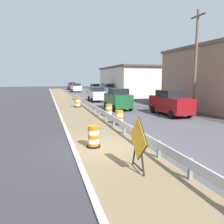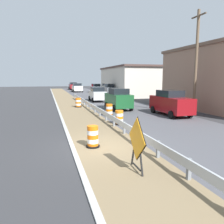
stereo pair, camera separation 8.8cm
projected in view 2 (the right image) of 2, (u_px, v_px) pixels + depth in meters
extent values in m
plane|color=#333335|center=(101.00, 146.00, 10.39)|extent=(160.00, 160.00, 0.00)
cube|color=#7F6B4C|center=(109.00, 146.00, 10.50)|extent=(3.23, 120.00, 0.01)
cube|color=#4C4C51|center=(203.00, 137.00, 11.97)|extent=(7.32, 120.00, 0.00)
cube|color=#ADADA8|center=(73.00, 149.00, 10.03)|extent=(0.20, 120.00, 0.11)
cube|color=#ADB2B7|center=(146.00, 138.00, 9.79)|extent=(0.08, 52.92, 0.32)
cube|color=slate|center=(189.00, 169.00, 6.95)|extent=(0.12, 0.12, 0.70)
cube|color=slate|center=(158.00, 149.00, 8.88)|extent=(0.12, 0.12, 0.70)
cube|color=slate|center=(138.00, 137.00, 10.81)|extent=(0.12, 0.12, 0.70)
cube|color=slate|center=(124.00, 128.00, 12.74)|extent=(0.12, 0.12, 0.70)
cube|color=slate|center=(114.00, 121.00, 14.67)|extent=(0.12, 0.12, 0.70)
cube|color=slate|center=(106.00, 116.00, 16.60)|extent=(0.12, 0.12, 0.70)
cube|color=slate|center=(100.00, 112.00, 18.53)|extent=(0.12, 0.12, 0.70)
cube|color=slate|center=(95.00, 109.00, 20.46)|extent=(0.12, 0.12, 0.70)
cube|color=slate|center=(91.00, 106.00, 22.39)|extent=(0.12, 0.12, 0.70)
cube|color=slate|center=(87.00, 104.00, 24.33)|extent=(0.12, 0.12, 0.70)
cube|color=slate|center=(84.00, 102.00, 26.26)|extent=(0.12, 0.12, 0.70)
cube|color=slate|center=(82.00, 101.00, 28.19)|extent=(0.12, 0.12, 0.70)
cube|color=slate|center=(79.00, 99.00, 30.12)|extent=(0.12, 0.12, 0.70)
cube|color=slate|center=(77.00, 98.00, 32.05)|extent=(0.12, 0.12, 0.70)
cube|color=slate|center=(76.00, 97.00, 33.98)|extent=(0.12, 0.12, 0.70)
cube|color=black|center=(141.00, 159.00, 7.30)|extent=(0.06, 0.39, 1.06)
cube|color=black|center=(133.00, 152.00, 7.97)|extent=(0.06, 0.39, 1.06)
cube|color=black|center=(137.00, 167.00, 7.69)|extent=(0.06, 0.72, 0.04)
cube|color=orange|center=(137.00, 139.00, 7.54)|extent=(0.06, 1.46, 1.46)
cube|color=black|center=(137.00, 139.00, 7.54)|extent=(0.05, 1.55, 1.55)
cylinder|color=orange|center=(93.00, 145.00, 10.29)|extent=(0.51, 0.51, 0.20)
cylinder|color=white|center=(93.00, 141.00, 10.26)|extent=(0.51, 0.51, 0.20)
cylinder|color=orange|center=(93.00, 136.00, 10.22)|extent=(0.51, 0.51, 0.20)
cylinder|color=white|center=(93.00, 132.00, 10.19)|extent=(0.51, 0.51, 0.20)
cylinder|color=orange|center=(93.00, 128.00, 10.16)|extent=(0.51, 0.51, 0.20)
cylinder|color=black|center=(93.00, 146.00, 10.30)|extent=(0.63, 0.63, 0.08)
cylinder|color=orange|center=(119.00, 123.00, 15.31)|extent=(0.55, 0.55, 0.20)
cylinder|color=white|center=(119.00, 120.00, 15.28)|extent=(0.55, 0.55, 0.20)
cylinder|color=orange|center=(119.00, 117.00, 15.25)|extent=(0.55, 0.55, 0.20)
cylinder|color=white|center=(119.00, 115.00, 15.22)|extent=(0.55, 0.55, 0.20)
cylinder|color=orange|center=(119.00, 112.00, 15.19)|extent=(0.55, 0.55, 0.20)
cylinder|color=black|center=(119.00, 124.00, 15.32)|extent=(0.69, 0.69, 0.08)
cylinder|color=orange|center=(109.00, 115.00, 18.74)|extent=(0.56, 0.56, 0.20)
cylinder|color=white|center=(109.00, 112.00, 18.71)|extent=(0.56, 0.56, 0.20)
cylinder|color=orange|center=(109.00, 110.00, 18.67)|extent=(0.56, 0.56, 0.20)
cylinder|color=white|center=(109.00, 108.00, 18.64)|extent=(0.56, 0.56, 0.20)
cylinder|color=orange|center=(109.00, 105.00, 18.61)|extent=(0.56, 0.56, 0.20)
cylinder|color=black|center=(109.00, 115.00, 18.75)|extent=(0.70, 0.70, 0.08)
cylinder|color=orange|center=(78.00, 106.00, 24.46)|extent=(0.59, 0.59, 0.20)
cylinder|color=white|center=(78.00, 104.00, 24.42)|extent=(0.59, 0.59, 0.20)
cylinder|color=orange|center=(78.00, 103.00, 24.39)|extent=(0.59, 0.59, 0.20)
cylinder|color=white|center=(78.00, 101.00, 24.36)|extent=(0.59, 0.59, 0.20)
cylinder|color=orange|center=(78.00, 99.00, 24.33)|extent=(0.59, 0.59, 0.20)
cylinder|color=black|center=(78.00, 107.00, 24.46)|extent=(0.74, 0.74, 0.08)
cube|color=#195128|center=(118.00, 100.00, 22.54)|extent=(1.86, 4.04, 1.27)
cube|color=black|center=(119.00, 91.00, 22.25)|extent=(1.65, 1.87, 0.56)
cylinder|color=black|center=(106.00, 105.00, 23.62)|extent=(0.23, 0.64, 0.64)
cylinder|color=black|center=(122.00, 105.00, 24.15)|extent=(0.23, 0.64, 0.64)
cylinder|color=black|center=(114.00, 108.00, 21.13)|extent=(0.23, 0.64, 0.64)
cylinder|color=black|center=(131.00, 108.00, 21.65)|extent=(0.23, 0.64, 0.64)
cube|color=maroon|center=(171.00, 104.00, 19.04)|extent=(1.76, 4.70, 1.27)
cube|color=black|center=(170.00, 93.00, 19.08)|extent=(1.57, 2.17, 0.56)
cylinder|color=black|center=(190.00, 114.00, 17.91)|extent=(0.22, 0.64, 0.64)
cylinder|color=black|center=(171.00, 115.00, 17.42)|extent=(0.22, 0.64, 0.64)
cylinder|color=black|center=(170.00, 109.00, 20.84)|extent=(0.22, 0.64, 0.64)
cylinder|color=black|center=(153.00, 109.00, 20.36)|extent=(0.22, 0.64, 0.64)
cube|color=silver|center=(97.00, 95.00, 30.55)|extent=(1.86, 4.14, 1.09)
cube|color=black|center=(97.00, 89.00, 30.27)|extent=(1.63, 1.93, 0.56)
cylinder|color=black|center=(90.00, 98.00, 31.70)|extent=(0.24, 0.65, 0.64)
cylinder|color=black|center=(101.00, 98.00, 32.14)|extent=(0.24, 0.65, 0.64)
cylinder|color=black|center=(93.00, 100.00, 29.12)|extent=(0.24, 0.65, 0.64)
cylinder|color=black|center=(106.00, 100.00, 29.56)|extent=(0.24, 0.65, 0.64)
cube|color=silver|center=(96.00, 89.00, 48.17)|extent=(1.84, 4.60, 1.09)
cube|color=black|center=(96.00, 85.00, 48.22)|extent=(1.62, 2.13, 0.56)
cylinder|color=black|center=(102.00, 92.00, 47.04)|extent=(0.23, 0.64, 0.64)
cylinder|color=black|center=(93.00, 92.00, 46.58)|extent=(0.23, 0.64, 0.64)
cylinder|color=black|center=(99.00, 91.00, 49.92)|extent=(0.23, 0.64, 0.64)
cylinder|color=black|center=(91.00, 91.00, 49.46)|extent=(0.23, 0.64, 0.64)
cube|color=silver|center=(77.00, 88.00, 51.00)|extent=(2.07, 4.10, 1.12)
cube|color=black|center=(77.00, 85.00, 50.72)|extent=(1.81, 1.92, 0.56)
cylinder|color=black|center=(72.00, 90.00, 52.04)|extent=(0.24, 0.65, 0.64)
cylinder|color=black|center=(80.00, 90.00, 52.63)|extent=(0.24, 0.65, 0.64)
cylinder|color=black|center=(74.00, 91.00, 49.53)|extent=(0.24, 0.65, 0.64)
cylinder|color=black|center=(82.00, 91.00, 50.13)|extent=(0.24, 0.65, 0.64)
cube|color=#4C5156|center=(108.00, 91.00, 38.20)|extent=(1.76, 4.18, 1.34)
cube|color=black|center=(108.00, 85.00, 38.21)|extent=(1.58, 1.93, 0.56)
cylinder|color=black|center=(116.00, 95.00, 37.24)|extent=(0.22, 0.64, 0.64)
cylinder|color=black|center=(106.00, 95.00, 36.75)|extent=(0.22, 0.64, 0.64)
cylinder|color=black|center=(111.00, 94.00, 39.85)|extent=(0.22, 0.64, 0.64)
cylinder|color=black|center=(102.00, 94.00, 39.36)|extent=(0.22, 0.64, 0.64)
cube|color=maroon|center=(73.00, 86.00, 61.19)|extent=(1.98, 4.75, 1.15)
cube|color=black|center=(73.00, 83.00, 60.88)|extent=(1.76, 2.19, 0.56)
cylinder|color=black|center=(69.00, 88.00, 62.47)|extent=(0.23, 0.64, 0.64)
cylinder|color=black|center=(76.00, 88.00, 63.03)|extent=(0.23, 0.64, 0.64)
cylinder|color=black|center=(70.00, 89.00, 59.53)|extent=(0.23, 0.64, 0.64)
cylinder|color=black|center=(77.00, 89.00, 60.08)|extent=(0.23, 0.64, 0.64)
cube|color=beige|center=(131.00, 82.00, 41.46)|extent=(7.85, 15.05, 4.94)
cube|color=#4C3833|center=(131.00, 68.00, 41.06)|extent=(8.16, 15.65, 0.30)
cylinder|color=brown|center=(196.00, 64.00, 18.83)|extent=(0.24, 0.24, 8.77)
cube|color=brown|center=(199.00, 16.00, 18.24)|extent=(0.12, 1.80, 0.10)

